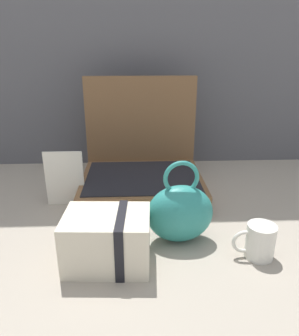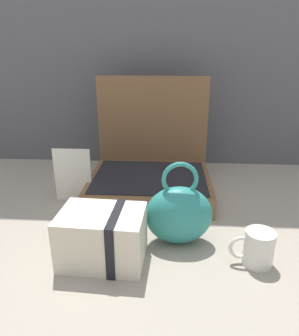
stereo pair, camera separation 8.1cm
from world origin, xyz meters
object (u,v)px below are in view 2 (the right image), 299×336
(teal_pouch_handbag, at_px, (179,214))
(info_card_left, at_px, (73,175))
(coffee_mug, at_px, (257,248))
(open_suitcase, at_px, (151,168))
(cream_toiletry_bag, at_px, (104,237))

(teal_pouch_handbag, distance_m, info_card_left, 0.40)
(coffee_mug, bearing_deg, open_suitcase, 123.83)
(teal_pouch_handbag, bearing_deg, coffee_mug, -24.09)
(cream_toiletry_bag, xyz_separation_m, coffee_mug, (0.36, 0.01, -0.02))
(open_suitcase, height_order, teal_pouch_handbag, open_suitcase)
(open_suitcase, distance_m, cream_toiletry_bag, 0.42)
(teal_pouch_handbag, relative_size, cream_toiletry_bag, 1.10)
(teal_pouch_handbag, bearing_deg, open_suitcase, 105.60)
(teal_pouch_handbag, xyz_separation_m, coffee_mug, (0.18, -0.08, -0.04))
(coffee_mug, xyz_separation_m, info_card_left, (-0.52, 0.30, 0.05))
(coffee_mug, bearing_deg, teal_pouch_handbag, 155.91)
(cream_toiletry_bag, distance_m, coffee_mug, 0.36)
(open_suitcase, xyz_separation_m, info_card_left, (-0.25, -0.11, 0.01))
(teal_pouch_handbag, relative_size, coffee_mug, 2.13)
(open_suitcase, height_order, info_card_left, open_suitcase)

